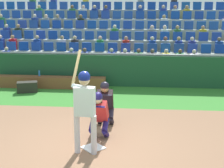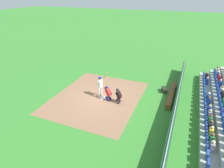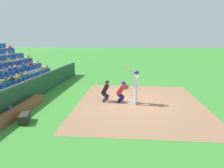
{
  "view_description": "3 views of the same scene",
  "coord_description": "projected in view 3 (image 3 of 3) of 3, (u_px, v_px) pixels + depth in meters",
  "views": [
    {
      "loc": [
        -1.09,
        7.15,
        3.39
      ],
      "look_at": [
        -0.36,
        -0.91,
        1.32
      ],
      "focal_mm": 54.2,
      "sensor_mm": 36.0,
      "label": 1
    },
    {
      "loc": [
        -12.11,
        -5.93,
        8.06
      ],
      "look_at": [
        0.59,
        -0.59,
        1.16
      ],
      "focal_mm": 29.94,
      "sensor_mm": 36.0,
      "label": 2
    },
    {
      "loc": [
        10.55,
        -0.08,
        3.48
      ],
      "look_at": [
        0.08,
        -1.06,
        1.09
      ],
      "focal_mm": 31.15,
      "sensor_mm": 36.0,
      "label": 3
    }
  ],
  "objects": [
    {
      "name": "ground_plane",
      "position": [
        131.0,
        103.0,
        11.01
      ],
      "size": [
        160.0,
        160.0,
        0.0
      ],
      "primitive_type": "plane",
      "color": "#357E2D"
    },
    {
      "name": "infield_dirt_patch",
      "position": [
        140.0,
        103.0,
        10.96
      ],
      "size": [
        8.38,
        6.96,
        0.01
      ],
      "primitive_type": "cube",
      "rotation": [
        0.0,
        0.0,
        0.01
      ],
      "color": "#8B6348",
      "rests_on": "ground_plane"
    },
    {
      "name": "home_plate_marker",
      "position": [
        131.0,
        103.0,
        11.01
      ],
      "size": [
        0.62,
        0.62,
        0.02
      ],
      "primitive_type": "cube",
      "rotation": [
        0.0,
        0.0,
        0.79
      ],
      "color": "white",
      "rests_on": "infield_dirt_patch"
    },
    {
      "name": "batter_at_plate",
      "position": [
        136.0,
        83.0,
        10.59
      ],
      "size": [
        0.57,
        0.78,
        2.25
      ],
      "color": "silver",
      "rests_on": "ground_plane"
    },
    {
      "name": "catcher_crouching",
      "position": [
        122.0,
        90.0,
        10.96
      ],
      "size": [
        0.49,
        0.71,
        1.25
      ],
      "color": "#1D1553",
      "rests_on": "ground_plane"
    },
    {
      "name": "home_plate_umpire",
      "position": [
        106.0,
        90.0,
        11.11
      ],
      "size": [
        0.47,
        0.48,
        1.28
      ],
      "color": "black",
      "rests_on": "ground_plane"
    },
    {
      "name": "dugout_wall",
      "position": [
        32.0,
        90.0,
        11.4
      ],
      "size": [
        17.23,
        0.24,
        1.29
      ],
      "color": "#1C482C",
      "rests_on": "ground_plane"
    },
    {
      "name": "dugout_bench",
      "position": [
        18.0,
        111.0,
        9.08
      ],
      "size": [
        4.27,
        0.4,
        0.44
      ],
      "primitive_type": "cube",
      "color": "brown",
      "rests_on": "ground_plane"
    },
    {
      "name": "water_bottle_on_bench",
      "position": [
        10.0,
        108.0,
        8.58
      ],
      "size": [
        0.07,
        0.07,
        0.22
      ],
      "primitive_type": "cylinder",
      "color": "blue",
      "rests_on": "dugout_bench"
    },
    {
      "name": "equipment_duffel_bag",
      "position": [
        25.0,
        118.0,
        8.36
      ],
      "size": [
        0.81,
        0.56,
        0.39
      ],
      "primitive_type": "cube",
      "rotation": [
        0.0,
        0.0,
        0.31
      ],
      "color": "black",
      "rests_on": "ground_plane"
    }
  ]
}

